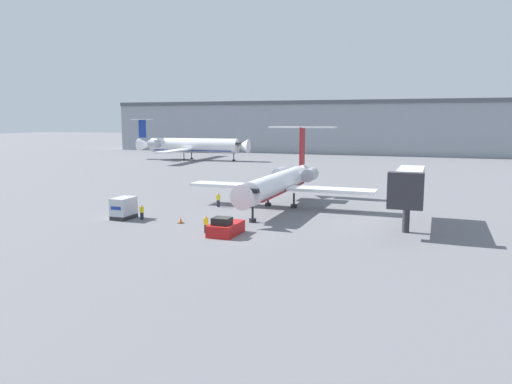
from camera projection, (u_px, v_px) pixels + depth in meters
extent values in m
plane|color=slate|center=(226.00, 237.00, 47.04)|extent=(600.00, 600.00, 0.00)
cube|color=#8C939E|center=(378.00, 129.00, 157.37)|extent=(180.00, 16.00, 15.63)
cube|color=#4C515B|center=(379.00, 102.00, 156.15)|extent=(180.00, 16.80, 1.20)
cylinder|color=white|center=(277.00, 184.00, 61.18)|extent=(2.64, 19.23, 2.63)
cone|color=white|center=(246.00, 196.00, 51.27)|extent=(2.63, 2.10, 2.63)
cube|color=black|center=(249.00, 191.00, 51.99)|extent=(2.23, 0.70, 0.44)
cone|color=white|center=(301.00, 174.00, 71.45)|extent=(2.37, 2.89, 2.37)
cube|color=maroon|center=(277.00, 191.00, 61.30)|extent=(2.38, 17.31, 0.20)
cube|color=white|center=(332.00, 190.00, 59.91)|extent=(10.54, 2.98, 0.36)
cube|color=white|center=(231.00, 185.00, 64.41)|extent=(10.54, 2.98, 0.36)
cylinder|color=#ADADB7|center=(310.00, 175.00, 67.92)|extent=(1.74, 3.13, 1.73)
cylinder|color=#ADADB7|center=(281.00, 174.00, 69.35)|extent=(1.74, 3.13, 1.73)
cube|color=maroon|center=(302.00, 146.00, 71.41)|extent=(0.24, 2.20, 5.38)
cube|color=white|center=(302.00, 127.00, 71.02)|extent=(9.68, 1.81, 0.20)
cylinder|color=black|center=(253.00, 214.00, 53.50)|extent=(0.24, 0.24, 1.83)
cylinder|color=black|center=(253.00, 220.00, 53.61)|extent=(0.80, 0.80, 0.40)
cylinder|color=black|center=(268.00, 199.00, 63.54)|extent=(0.24, 0.24, 1.83)
cylinder|color=black|center=(268.00, 204.00, 63.64)|extent=(0.80, 0.80, 0.40)
cylinder|color=black|center=(294.00, 200.00, 62.37)|extent=(0.24, 0.24, 1.83)
cylinder|color=black|center=(294.00, 206.00, 62.47)|extent=(0.80, 0.80, 0.40)
cube|color=#B21919|center=(226.00, 229.00, 47.79)|extent=(2.39, 4.06, 1.15)
cube|color=black|center=(222.00, 221.00, 46.83)|extent=(1.67, 1.46, 0.70)
cube|color=black|center=(234.00, 226.00, 49.63)|extent=(2.15, 0.30, 0.69)
cube|color=#232326|center=(124.00, 217.00, 55.51)|extent=(1.79, 2.85, 0.45)
cube|color=#B7BCC6|center=(124.00, 206.00, 55.33)|extent=(1.79, 2.85, 1.93)
cube|color=navy|center=(116.00, 208.00, 53.99)|extent=(1.26, 0.04, 0.36)
cube|color=#232838|center=(206.00, 229.00, 48.45)|extent=(0.32, 0.20, 0.83)
cube|color=yellow|center=(206.00, 221.00, 48.34)|extent=(0.40, 0.24, 0.66)
sphere|color=tan|center=(206.00, 217.00, 48.27)|extent=(0.24, 0.24, 0.24)
cube|color=#232838|center=(218.00, 204.00, 62.90)|extent=(0.32, 0.20, 0.87)
cube|color=yellow|center=(218.00, 197.00, 62.78)|extent=(0.40, 0.24, 0.69)
sphere|color=tan|center=(218.00, 194.00, 62.71)|extent=(0.25, 0.25, 0.25)
cube|color=#232838|center=(142.00, 216.00, 54.97)|extent=(0.32, 0.20, 0.80)
cube|color=yellow|center=(142.00, 210.00, 54.87)|extent=(0.40, 0.24, 0.63)
sphere|color=tan|center=(142.00, 206.00, 54.81)|extent=(0.23, 0.23, 0.23)
cube|color=black|center=(181.00, 223.00, 53.16)|extent=(0.53, 0.53, 0.04)
cone|color=orange|center=(181.00, 220.00, 53.12)|extent=(0.38, 0.38, 0.58)
cylinder|color=white|center=(194.00, 146.00, 134.25)|extent=(24.90, 5.54, 3.89)
cone|color=white|center=(243.00, 146.00, 130.39)|extent=(3.37, 4.09, 3.89)
cube|color=black|center=(238.00, 144.00, 130.64)|extent=(0.92, 3.35, 0.44)
cone|color=white|center=(146.00, 145.00, 138.27)|extent=(4.50, 3.78, 3.50)
cube|color=navy|center=(194.00, 150.00, 134.43)|extent=(22.41, 4.99, 0.20)
cube|color=white|center=(203.00, 147.00, 143.84)|extent=(4.22, 15.51, 0.36)
cube|color=white|center=(174.00, 151.00, 125.59)|extent=(4.22, 15.51, 0.36)
cylinder|color=#ADADB7|center=(164.00, 143.00, 139.76)|extent=(3.13, 2.20, 2.00)
cylinder|color=#ADADB7|center=(154.00, 144.00, 134.36)|extent=(3.13, 2.20, 2.00)
cube|color=navy|center=(142.00, 129.00, 137.86)|extent=(2.21, 0.39, 5.00)
cube|color=white|center=(142.00, 119.00, 137.50)|extent=(2.40, 9.10, 0.20)
cylinder|color=black|center=(234.00, 157.00, 131.53)|extent=(0.24, 0.24, 1.99)
cylinder|color=black|center=(234.00, 160.00, 131.64)|extent=(0.80, 0.80, 0.40)
cylinder|color=black|center=(184.00, 157.00, 132.78)|extent=(0.24, 0.24, 1.99)
cylinder|color=black|center=(184.00, 160.00, 132.90)|extent=(0.80, 0.80, 0.40)
cylinder|color=black|center=(192.00, 156.00, 137.59)|extent=(0.24, 0.24, 1.99)
cylinder|color=black|center=(192.00, 159.00, 137.70)|extent=(0.80, 0.80, 0.40)
cylinder|color=#2D2D33|center=(406.00, 216.00, 48.63)|extent=(0.70, 0.70, 3.20)
cube|color=silver|center=(409.00, 183.00, 51.38)|extent=(2.60, 11.36, 2.60)
cube|color=#2D2D33|center=(405.00, 191.00, 45.55)|extent=(3.20, 1.20, 3.38)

